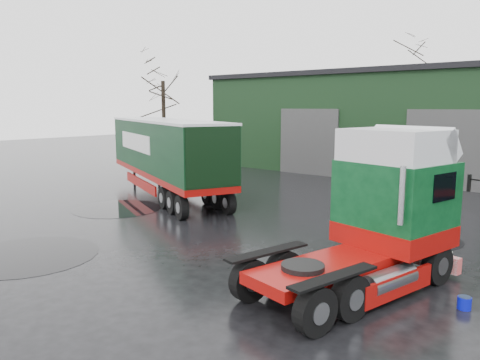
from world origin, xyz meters
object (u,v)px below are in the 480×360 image
object	(u,v)px
warehouse	(477,123)
tree_left	(164,105)
trailer_left	(165,157)
tree_back_a	(407,99)
hero_tractor	(350,213)
wash_bucket	(464,303)

from	to	relation	value
warehouse	tree_left	xyz separation A→B (m)	(-19.00, -8.00, 1.09)
trailer_left	tree_back_a	bearing A→B (deg)	20.58
warehouse	hero_tractor	world-z (taller)	warehouse
trailer_left	wash_bucket	xyz separation A→B (m)	(14.28, -4.46, -1.66)
hero_tractor	tree_back_a	xyz separation A→B (m)	(-10.50, 31.44, 2.91)
hero_tractor	warehouse	bearing A→B (deg)	109.51
hero_tractor	tree_back_a	world-z (taller)	tree_back_a
warehouse	tree_left	world-z (taller)	tree_left
warehouse	tree_back_a	size ratio (longest dim) A/B	3.41
wash_bucket	tree_left	world-z (taller)	tree_left
warehouse	tree_left	distance (m)	20.64
hero_tractor	trailer_left	bearing A→B (deg)	169.46
warehouse	tree_back_a	bearing A→B (deg)	128.66
warehouse	hero_tractor	size ratio (longest dim) A/B	5.48
warehouse	trailer_left	size ratio (longest dim) A/B	2.81
trailer_left	wash_bucket	world-z (taller)	trailer_left
trailer_left	tree_left	world-z (taller)	tree_left
hero_tractor	trailer_left	distance (m)	13.08
warehouse	hero_tractor	xyz separation A→B (m)	(2.50, -21.44, -1.32)
trailer_left	wash_bucket	distance (m)	15.06
warehouse	hero_tractor	distance (m)	21.62
trailer_left	wash_bucket	size ratio (longest dim) A/B	41.76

